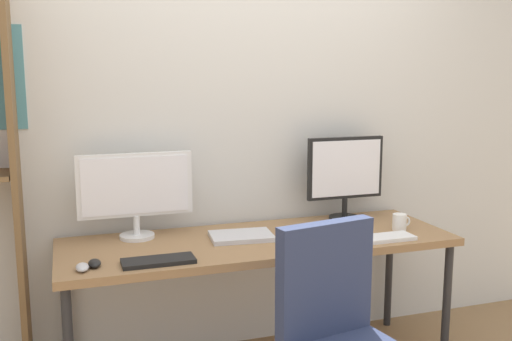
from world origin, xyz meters
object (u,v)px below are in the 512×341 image
keyboard_left (158,261)px  coffee_mug (400,222)px  keyboard_right (377,239)px  mouse_left_side (95,263)px  mouse_right_side (82,267)px  desk (259,248)px  laptop_closed (241,236)px  monitor_right (345,174)px  monitor_left (135,190)px

keyboard_left → coffee_mug: (1.34, 0.14, 0.04)m
keyboard_right → mouse_left_side: (-1.40, 0.04, 0.01)m
keyboard_right → mouse_right_side: 1.45m
desk → mouse_right_side: size_ratio=21.13×
mouse_right_side → laptop_closed: 0.84m
desk → monitor_right: bearing=19.5°
coffee_mug → mouse_right_side: bearing=-175.3°
keyboard_left → laptop_closed: laptop_closed is taller
monitor_left → keyboard_left: size_ratio=1.79×
monitor_left → monitor_right: monitor_right is taller
mouse_left_side → keyboard_right: bearing=-1.6°
monitor_right → mouse_left_side: (-1.44, -0.40, -0.26)m
monitor_right → keyboard_left: bearing=-159.1°
desk → mouse_left_side: size_ratio=21.13×
mouse_left_side → coffee_mug: size_ratio=0.91×
desk → mouse_right_side: mouse_right_side is taller
keyboard_right → coffee_mug: 0.26m
monitor_right → keyboard_right: bearing=-95.2°
keyboard_right → coffee_mug: size_ratio=3.77×
mouse_left_side → desk: bearing=12.8°
keyboard_left → coffee_mug: size_ratio=3.10×
mouse_left_side → coffee_mug: 1.62m
monitor_left → keyboard_right: (1.16, -0.44, -0.25)m
keyboard_left → keyboard_right: 1.12m
keyboard_left → coffee_mug: bearing=5.9°
desk → keyboard_right: size_ratio=5.08×
monitor_right → keyboard_left: monitor_right is taller
monitor_right → laptop_closed: monitor_right is taller
coffee_mug → monitor_left: bearing=167.6°
desk → monitor_left: monitor_left is taller
desk → laptop_closed: 0.11m
desk → mouse_left_side: 0.86m
monitor_right → mouse_left_side: bearing=-164.4°
desk → laptop_closed: bearing=161.5°
desk → keyboard_right: keyboard_right is taller
coffee_mug → monitor_right: bearing=120.8°
desk → keyboard_left: keyboard_left is taller
laptop_closed → monitor_right: bearing=20.4°
desk → mouse_left_side: (-0.84, -0.19, 0.07)m
monitor_right → laptop_closed: (-0.69, -0.18, -0.26)m
monitor_left → keyboard_right: monitor_left is taller
coffee_mug → keyboard_right: bearing=-148.1°
keyboard_left → keyboard_right: same height
monitor_left → keyboard_left: 0.51m
desk → monitor_right: (0.60, 0.21, 0.33)m
keyboard_left → keyboard_right: bearing=0.0°
coffee_mug → laptop_closed: bearing=172.0°
desk → mouse_left_side: bearing=-167.2°
keyboard_right → mouse_left_side: mouse_left_side is taller
keyboard_left → mouse_left_side: mouse_left_side is taller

